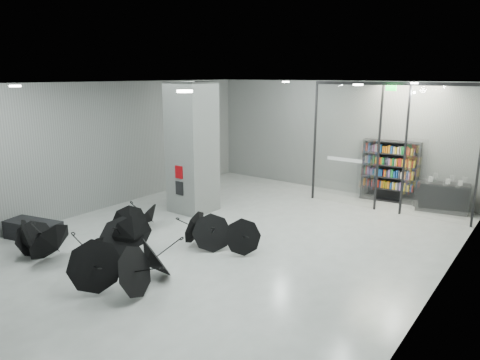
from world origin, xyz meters
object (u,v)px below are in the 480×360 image
Objects in this scene: bench at (33,230)px; shop_counter at (443,197)px; column at (192,148)px; bookshelf at (390,171)px; umbrella_cluster at (125,248)px.

shop_counter is at bearing 34.29° from bench.
column is at bearing 55.22° from bench.
shop_counter is (8.07, 8.92, 0.22)m from bench.
shop_counter is at bearing -12.85° from bookshelf.
bench is 11.11m from bookshelf.
bookshelf is at bearing 45.86° from column.
umbrella_cluster is at bearing -131.06° from shop_counter.
column is 7.99m from shop_counter.
bookshelf is 9.22m from umbrella_cluster.
bookshelf is at bearing 163.75° from shop_counter.
column reaches higher than shop_counter.
shop_counter is at bearing 59.05° from umbrella_cluster.
bench is 0.29× the size of umbrella_cluster.
umbrella_cluster is (-3.27, -8.59, -0.73)m from bookshelf.
bench is 0.99× the size of shop_counter.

